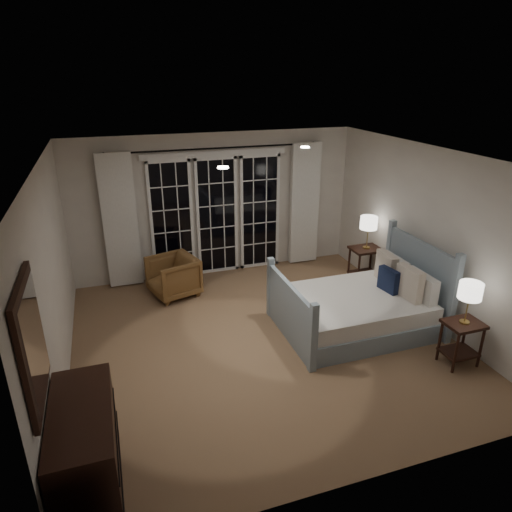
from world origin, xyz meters
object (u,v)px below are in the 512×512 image
object	(u,v)px
bed	(359,307)
nightstand_left	(461,337)
nightstand_right	(365,260)
dresser	(87,450)
lamp_left	(470,291)
lamp_right	(369,223)
armchair	(173,276)

from	to	relation	value
bed	nightstand_left	bearing A→B (deg)	-58.33
nightstand_right	dresser	world-z (taller)	dresser
lamp_left	lamp_right	distance (m)	2.44
lamp_right	nightstand_right	bearing A→B (deg)	180.00
bed	lamp_left	bearing A→B (deg)	-58.33
nightstand_right	dresser	size ratio (longest dim) A/B	0.54
bed	lamp_right	size ratio (longest dim) A/B	3.74
nightstand_left	nightstand_right	distance (m)	2.44
bed	nightstand_right	xyz separation A→B (m)	(0.84, 1.25, 0.12)
bed	armchair	bearing A→B (deg)	141.60
lamp_right	armchair	world-z (taller)	lamp_right
nightstand_left	lamp_right	distance (m)	2.55
armchair	dresser	xyz separation A→B (m)	(-1.30, -3.56, 0.10)
lamp_right	dresser	bearing A→B (deg)	-146.77
bed	nightstand_right	size ratio (longest dim) A/B	3.15
bed	nightstand_left	size ratio (longest dim) A/B	3.53
nightstand_right	lamp_left	world-z (taller)	lamp_left
nightstand_left	nightstand_right	world-z (taller)	nightstand_right
bed	dresser	xyz separation A→B (m)	(-3.65, -1.69, 0.12)
bed	lamp_left	xyz separation A→B (m)	(0.73, -1.19, 0.70)
bed	armchair	xyz separation A→B (m)	(-2.36, 1.87, 0.02)
armchair	dresser	distance (m)	3.79
nightstand_right	dresser	xyz separation A→B (m)	(-4.49, -2.94, -0.00)
dresser	nightstand_right	bearing A→B (deg)	33.23
lamp_left	armchair	distance (m)	4.40
lamp_left	dresser	size ratio (longest dim) A/B	0.44
bed	nightstand_right	world-z (taller)	bed
dresser	armchair	bearing A→B (deg)	69.98
nightstand_left	armchair	xyz separation A→B (m)	(-3.09, 3.06, -0.05)
nightstand_left	lamp_left	world-z (taller)	lamp_left
dresser	bed	bearing A→B (deg)	24.82
nightstand_right	lamp_right	distance (m)	0.67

